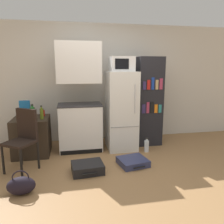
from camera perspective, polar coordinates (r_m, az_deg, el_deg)
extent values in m
plane|color=olive|center=(3.38, 2.56, -17.10)|extent=(24.00, 24.00, 0.00)
cube|color=beige|center=(4.98, -0.38, 7.54)|extent=(6.40, 0.10, 2.54)
cube|color=#2D2319|center=(4.41, -20.18, -5.93)|extent=(0.65, 0.67, 0.70)
cube|color=white|center=(4.39, -8.24, -4.07)|extent=(0.83, 0.52, 0.90)
cube|color=#333338|center=(4.29, -8.41, 1.89)|extent=(0.84, 0.53, 0.03)
cube|color=white|center=(4.23, -8.74, 12.59)|extent=(0.83, 0.44, 0.75)
cube|color=black|center=(4.27, -7.91, -10.30)|extent=(0.79, 0.01, 0.08)
cube|color=silver|center=(4.36, 2.42, 0.33)|extent=(0.57, 0.64, 1.55)
cube|color=gray|center=(4.11, 3.42, -3.91)|extent=(0.55, 0.01, 0.01)
cylinder|color=silver|center=(4.04, 6.09, 3.39)|extent=(0.02, 0.02, 0.54)
cube|color=silver|center=(4.28, 2.52, 12.40)|extent=(0.44, 0.39, 0.28)
cube|color=black|center=(4.07, 2.63, 12.44)|extent=(0.26, 0.01, 0.19)
cube|color=black|center=(4.64, 9.59, 2.67)|extent=(0.52, 0.37, 1.83)
cube|color=#332856|center=(4.43, 8.29, 0.81)|extent=(0.07, 0.01, 0.18)
cube|color=#A33351|center=(4.45, 9.35, 1.12)|extent=(0.06, 0.01, 0.23)
cube|color=black|center=(4.48, 10.40, 1.19)|extent=(0.07, 0.01, 0.23)
cube|color=orange|center=(4.52, 11.41, 0.86)|extent=(0.06, 0.01, 0.17)
cube|color=teal|center=(4.55, 12.42, 0.84)|extent=(0.06, 0.01, 0.17)
cube|color=#332856|center=(4.36, 8.47, 6.83)|extent=(0.06, 0.01, 0.16)
cube|color=red|center=(4.39, 9.55, 7.02)|extent=(0.06, 0.01, 0.19)
cube|color=#193899|center=(4.42, 10.62, 7.32)|extent=(0.06, 0.01, 0.24)
cube|color=tan|center=(4.45, 11.66, 7.00)|extent=(0.06, 0.01, 0.19)
cube|color=#A33351|center=(4.49, 12.70, 7.17)|extent=(0.06, 0.01, 0.22)
cylinder|color=#AD1914|center=(4.42, -17.57, -0.26)|extent=(0.06, 0.06, 0.11)
cylinder|color=#AD1914|center=(4.41, -17.62, 0.57)|extent=(0.03, 0.03, 0.02)
cylinder|color=black|center=(4.41, -17.63, 0.76)|extent=(0.03, 0.03, 0.01)
cylinder|color=#1E6028|center=(4.26, -20.05, -0.22)|extent=(0.09, 0.09, 0.20)
cylinder|color=#1E6028|center=(4.24, -20.17, 1.38)|extent=(0.04, 0.04, 0.04)
cylinder|color=black|center=(4.23, -20.19, 1.76)|extent=(0.05, 0.05, 0.02)
cylinder|color=brown|center=(4.19, -22.19, -1.11)|extent=(0.08, 0.08, 0.13)
cylinder|color=brown|center=(4.17, -22.27, -0.10)|extent=(0.04, 0.04, 0.02)
cylinder|color=black|center=(4.17, -22.29, 0.14)|extent=(0.04, 0.04, 0.01)
cylinder|color=#566619|center=(4.14, -17.89, -0.46)|extent=(0.06, 0.06, 0.20)
cylinder|color=#566619|center=(4.12, -17.99, 1.11)|extent=(0.03, 0.03, 0.04)
cylinder|color=black|center=(4.12, -18.02, 1.49)|extent=(0.03, 0.03, 0.02)
cube|color=#1E66A8|center=(4.50, -21.79, 0.86)|extent=(0.19, 0.07, 0.30)
cylinder|color=black|center=(3.80, -26.60, -11.20)|extent=(0.04, 0.04, 0.46)
cylinder|color=black|center=(3.55, -22.63, -12.47)|extent=(0.04, 0.04, 0.46)
cylinder|color=black|center=(4.03, -22.68, -9.59)|extent=(0.04, 0.04, 0.46)
cylinder|color=black|center=(3.79, -18.71, -10.63)|extent=(0.04, 0.04, 0.46)
cube|color=black|center=(3.71, -22.95, -7.38)|extent=(0.55, 0.55, 0.04)
cube|color=black|center=(3.76, -21.33, -2.83)|extent=(0.35, 0.25, 0.48)
cube|color=black|center=(3.56, -6.41, -14.24)|extent=(0.51, 0.43, 0.15)
cylinder|color=black|center=(3.37, -5.79, -15.79)|extent=(0.22, 0.04, 0.02)
cube|color=navy|center=(3.81, 5.45, -12.80)|extent=(0.53, 0.50, 0.11)
cylinder|color=black|center=(3.62, 7.15, -14.16)|extent=(0.21, 0.06, 0.02)
ellipsoid|color=black|center=(3.20, -22.64, -17.35)|extent=(0.36, 0.20, 0.24)
torus|color=black|center=(3.15, -22.80, -15.63)|extent=(0.21, 0.02, 0.21)
cylinder|color=silver|center=(4.37, 9.01, -8.80)|extent=(0.09, 0.09, 0.22)
cylinder|color=silver|center=(4.32, 9.07, -7.16)|extent=(0.04, 0.04, 0.04)
cylinder|color=black|center=(4.31, 9.08, -6.76)|extent=(0.05, 0.05, 0.02)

